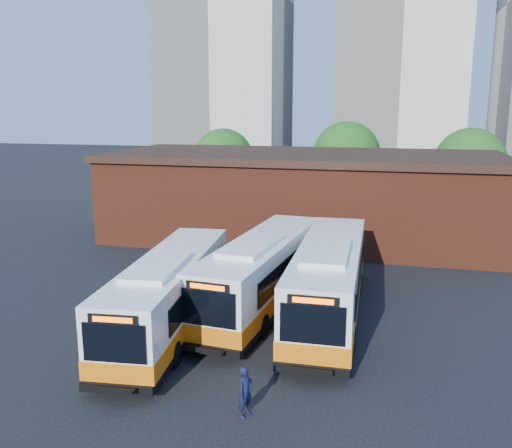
% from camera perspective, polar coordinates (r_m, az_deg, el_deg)
% --- Properties ---
extents(ground, '(220.00, 220.00, 0.00)m').
position_cam_1_polar(ground, '(22.88, -3.58, -12.81)').
color(ground, black).
extents(bus_midwest, '(3.83, 12.81, 3.44)m').
position_cam_1_polar(bus_midwest, '(24.25, -9.04, -7.48)').
color(bus_midwest, white).
rests_on(bus_midwest, ground).
extents(bus_mideast, '(3.95, 13.34, 3.59)m').
position_cam_1_polar(bus_mideast, '(26.64, 0.64, -5.36)').
color(bus_mideast, white).
rests_on(bus_mideast, ground).
extents(bus_east, '(3.11, 13.52, 3.66)m').
position_cam_1_polar(bus_east, '(25.61, 7.68, -6.13)').
color(bus_east, white).
rests_on(bus_east, ground).
extents(transit_worker, '(0.61, 0.72, 1.68)m').
position_cam_1_polar(transit_worker, '(17.94, -1.10, -17.26)').
color(transit_worker, black).
rests_on(transit_worker, ground).
extents(depot_building, '(28.60, 12.60, 6.40)m').
position_cam_1_polar(depot_building, '(40.75, 4.93, 3.09)').
color(depot_building, maroon).
rests_on(depot_building, ground).
extents(tree_west, '(6.00, 6.00, 7.65)m').
position_cam_1_polar(tree_west, '(54.50, -3.46, 6.87)').
color(tree_west, '#382314').
rests_on(tree_west, ground).
extents(tree_mid, '(6.56, 6.56, 8.36)m').
position_cam_1_polar(tree_mid, '(54.11, 9.50, 7.15)').
color(tree_mid, '#382314').
rests_on(tree_mid, ground).
extents(tree_east, '(6.24, 6.24, 7.96)m').
position_cam_1_polar(tree_east, '(51.39, 21.57, 5.93)').
color(tree_east, '#382314').
rests_on(tree_east, ground).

